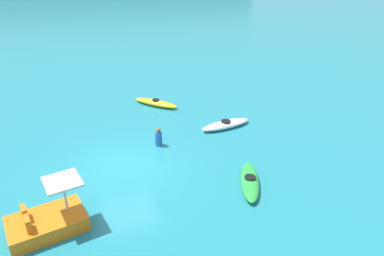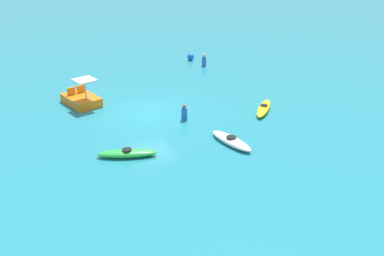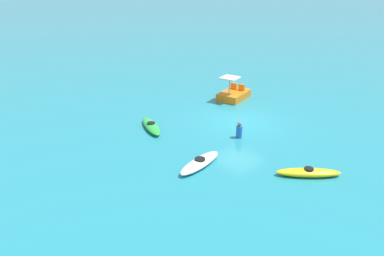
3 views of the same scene
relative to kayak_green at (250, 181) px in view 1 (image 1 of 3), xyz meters
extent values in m
plane|color=teal|center=(-4.40, 2.73, -0.16)|extent=(600.00, 600.00, 0.00)
ellipsoid|color=green|center=(0.00, 0.00, 0.00)|extent=(1.64, 2.73, 0.32)
cylinder|color=black|center=(0.00, 0.00, 0.18)|extent=(0.57, 0.57, 0.05)
ellipsoid|color=yellow|center=(-1.74, 8.59, 0.00)|extent=(2.36, 2.36, 0.32)
cylinder|color=black|center=(-1.74, 8.59, 0.18)|extent=(0.55, 0.55, 0.05)
ellipsoid|color=white|center=(0.98, 4.83, 0.00)|extent=(2.75, 1.16, 0.32)
cylinder|color=black|center=(0.98, 4.83, 0.18)|extent=(0.54, 0.54, 0.05)
cube|color=orange|center=(-7.34, -0.28, 0.09)|extent=(2.68, 2.01, 0.50)
cube|color=orange|center=(-7.95, -0.11, 0.56)|extent=(0.26, 0.46, 0.44)
cube|color=orange|center=(-7.81, -0.69, 0.56)|extent=(0.26, 0.46, 0.44)
cylinder|color=#B2B2B7|center=(-6.66, -0.11, 0.89)|extent=(0.08, 0.08, 1.10)
cube|color=silver|center=(-6.66, -0.11, 1.48)|extent=(1.32, 1.32, 0.08)
cylinder|color=blue|center=(-2.62, 4.09, 0.16)|extent=(0.35, 0.35, 0.65)
sphere|color=#8C6647|center=(-2.62, 4.09, 0.61)|extent=(0.22, 0.22, 0.22)
camera|label=1|loc=(-5.71, -10.62, 8.32)|focal=34.99mm
camera|label=2|loc=(16.90, -5.17, 9.18)|focal=41.22mm
camera|label=3|loc=(10.67, 14.56, 7.57)|focal=32.93mm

